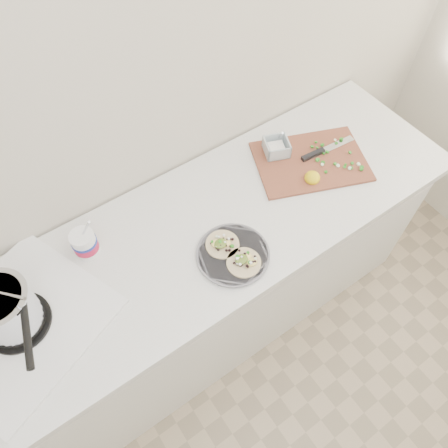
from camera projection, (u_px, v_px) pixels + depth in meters
counter at (181, 295)px, 1.99m from camera, size 2.44×0.66×0.90m
stove at (11, 315)px, 1.38m from camera, size 0.67×0.65×0.25m
taco_plate at (233, 253)px, 1.58m from camera, size 0.27×0.27×0.04m
tub at (85, 242)px, 1.55m from camera, size 0.09×0.09×0.20m
cutboard at (308, 158)px, 1.84m from camera, size 0.55×0.47×0.07m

